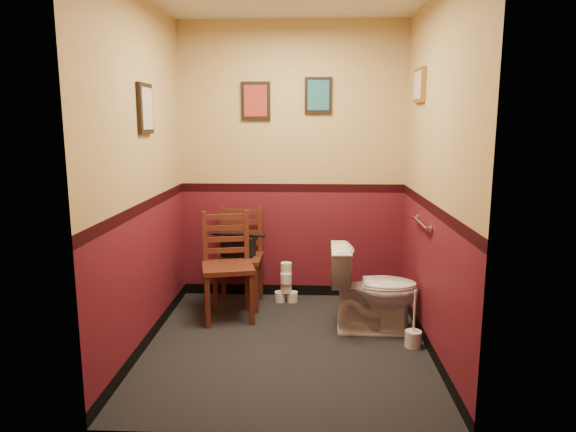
# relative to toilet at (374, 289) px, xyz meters

# --- Properties ---
(floor) EXTENTS (2.20, 2.40, 0.00)m
(floor) POSITION_rel_toilet_xyz_m (-0.72, -0.32, -0.37)
(floor) COLOR black
(floor) RESTS_ON ground
(wall_back) EXTENTS (2.20, 0.00, 2.70)m
(wall_back) POSITION_rel_toilet_xyz_m (-0.72, 0.88, 0.98)
(wall_back) COLOR #581420
(wall_back) RESTS_ON ground
(wall_front) EXTENTS (2.20, 0.00, 2.70)m
(wall_front) POSITION_rel_toilet_xyz_m (-0.72, -1.52, 0.98)
(wall_front) COLOR #581420
(wall_front) RESTS_ON ground
(wall_left) EXTENTS (0.00, 2.40, 2.70)m
(wall_left) POSITION_rel_toilet_xyz_m (-1.82, -0.32, 0.98)
(wall_left) COLOR #581420
(wall_left) RESTS_ON ground
(wall_right) EXTENTS (0.00, 2.40, 2.70)m
(wall_right) POSITION_rel_toilet_xyz_m (0.38, -0.32, 0.98)
(wall_right) COLOR #581420
(wall_right) RESTS_ON ground
(grab_bar) EXTENTS (0.05, 0.56, 0.06)m
(grab_bar) POSITION_rel_toilet_xyz_m (0.35, -0.07, 0.58)
(grab_bar) COLOR silver
(grab_bar) RESTS_ON wall_right
(framed_print_back_a) EXTENTS (0.28, 0.04, 0.36)m
(framed_print_back_a) POSITION_rel_toilet_xyz_m (-1.07, 0.86, 1.58)
(framed_print_back_a) COLOR black
(framed_print_back_a) RESTS_ON wall_back
(framed_print_back_b) EXTENTS (0.26, 0.04, 0.34)m
(framed_print_back_b) POSITION_rel_toilet_xyz_m (-0.47, 0.86, 1.63)
(framed_print_back_b) COLOR black
(framed_print_back_b) RESTS_ON wall_back
(framed_print_left) EXTENTS (0.04, 0.30, 0.38)m
(framed_print_left) POSITION_rel_toilet_xyz_m (-1.80, -0.22, 1.48)
(framed_print_left) COLOR black
(framed_print_left) RESTS_ON wall_left
(framed_print_right) EXTENTS (0.04, 0.34, 0.28)m
(framed_print_right) POSITION_rel_toilet_xyz_m (0.36, 0.28, 1.68)
(framed_print_right) COLOR olive
(framed_print_right) RESTS_ON wall_right
(toilet) EXTENTS (0.75, 0.43, 0.73)m
(toilet) POSITION_rel_toilet_xyz_m (0.00, 0.00, 0.00)
(toilet) COLOR white
(toilet) RESTS_ON floor
(toilet_brush) EXTENTS (0.13, 0.13, 0.46)m
(toilet_brush) POSITION_rel_toilet_xyz_m (0.28, -0.31, -0.29)
(toilet_brush) COLOR silver
(toilet_brush) RESTS_ON floor
(chair_left) EXTENTS (0.53, 0.53, 0.95)m
(chair_left) POSITION_rel_toilet_xyz_m (-1.28, 0.27, 0.11)
(chair_left) COLOR #58261A
(chair_left) RESTS_ON floor
(chair_right) EXTENTS (0.45, 0.45, 0.94)m
(chair_right) POSITION_rel_toilet_xyz_m (-1.22, 0.61, 0.11)
(chair_right) COLOR #58261A
(chair_right) RESTS_ON floor
(handbag) EXTENTS (0.32, 0.20, 0.22)m
(handbag) POSITION_rel_toilet_xyz_m (-1.22, 0.56, 0.22)
(handbag) COLOR black
(handbag) RESTS_ON chair_right
(tp_stack) EXTENTS (0.23, 0.14, 0.40)m
(tp_stack) POSITION_rel_toilet_xyz_m (-0.77, 0.68, -0.20)
(tp_stack) COLOR silver
(tp_stack) RESTS_ON floor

